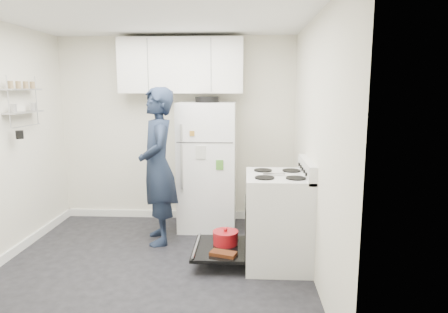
# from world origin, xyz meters

# --- Properties ---
(room) EXTENTS (3.21, 3.21, 2.51)m
(room) POSITION_xyz_m (-0.03, 0.03, 1.21)
(room) COLOR black
(room) RESTS_ON ground
(electric_range) EXTENTS (0.66, 0.76, 1.10)m
(electric_range) POSITION_xyz_m (1.26, 0.15, 0.47)
(electric_range) COLOR silver
(electric_range) RESTS_ON ground
(open_oven_door) EXTENTS (0.55, 0.71, 0.22)m
(open_oven_door) POSITION_xyz_m (0.70, 0.19, 0.18)
(open_oven_door) COLOR black
(open_oven_door) RESTS_ON ground
(refrigerator) EXTENTS (0.72, 0.74, 1.71)m
(refrigerator) POSITION_xyz_m (0.45, 1.25, 0.83)
(refrigerator) COLOR white
(refrigerator) RESTS_ON ground
(upper_cabinets) EXTENTS (1.60, 0.33, 0.70)m
(upper_cabinets) POSITION_xyz_m (0.10, 1.43, 2.10)
(upper_cabinets) COLOR silver
(upper_cabinets) RESTS_ON room
(wall_shelf_rack) EXTENTS (0.14, 0.60, 0.61)m
(wall_shelf_rack) POSITION_xyz_m (-1.52, 0.49, 1.68)
(wall_shelf_rack) COLOR #B2B2B7
(wall_shelf_rack) RESTS_ON room
(person) EXTENTS (0.61, 0.77, 1.83)m
(person) POSITION_xyz_m (-0.08, 0.70, 0.91)
(person) COLOR #192237
(person) RESTS_ON ground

